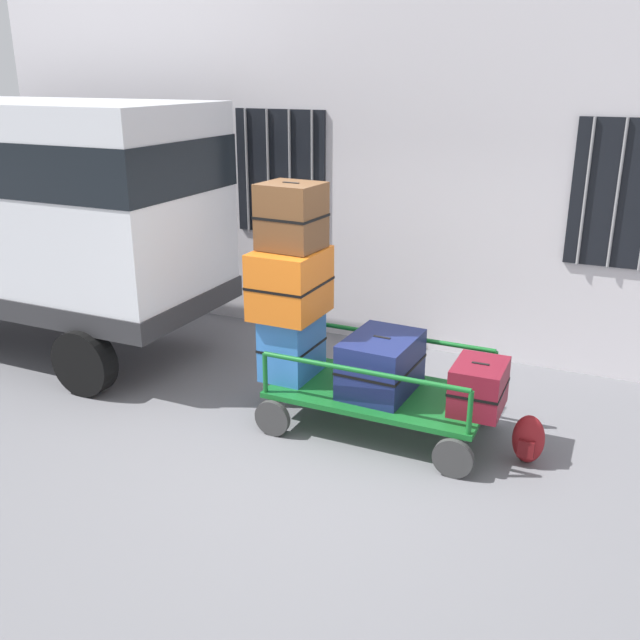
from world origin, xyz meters
The scene contains 11 objects.
ground_plane centered at (0.00, 0.00, 0.00)m, with size 40.00×40.00×0.00m, color slate.
building_wall centered at (0.00, 2.89, 2.50)m, with size 12.00×0.38×5.00m.
van centered at (-4.04, 0.94, 1.76)m, with size 4.27×1.97×2.87m.
luggage_cart centered at (0.34, 0.58, 0.32)m, with size 2.03×1.11×0.39m.
cart_railing centered at (0.34, 0.58, 0.72)m, with size 1.93×0.98×0.40m.
suitcase_left_bottom centered at (-0.56, 0.58, 0.70)m, with size 0.45×0.62×0.62m.
suitcase_left_middle centered at (-0.56, 0.55, 1.32)m, with size 0.59×0.72×0.63m.
suitcase_left_top centered at (-0.56, 0.60, 1.94)m, with size 0.57×0.52×0.60m.
suitcase_midleft_bottom centered at (0.34, 0.60, 0.65)m, with size 0.62×0.83×0.52m.
suitcase_center_bottom centered at (1.24, 0.59, 0.60)m, with size 0.45×0.58×0.43m.
backpack centered at (1.70, 0.55, 0.22)m, with size 0.27×0.22×0.44m.
Camera 1 is at (2.34, -5.02, 3.17)m, focal length 39.65 mm.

